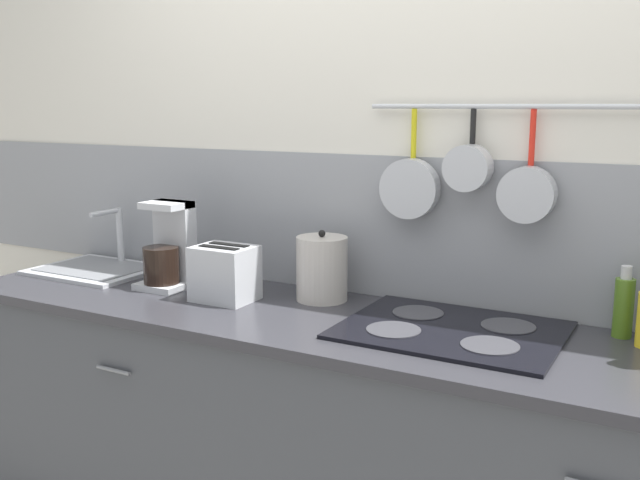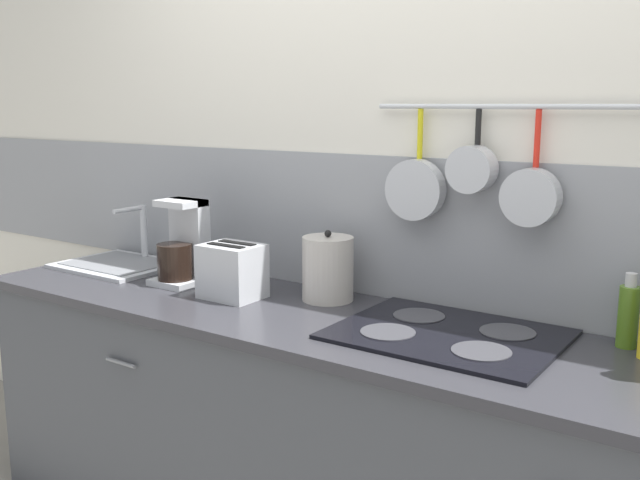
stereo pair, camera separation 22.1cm
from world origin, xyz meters
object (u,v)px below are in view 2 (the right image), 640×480
object	(u,v)px
toaster	(232,271)
bottle_sesame_oil	(628,315)
coffee_maker	(183,249)
kettle	(328,269)

from	to	relation	value
toaster	bottle_sesame_oil	size ratio (longest dim) A/B	1.03
coffee_maker	toaster	distance (m)	0.29
toaster	kettle	world-z (taller)	kettle
coffee_maker	kettle	xyz separation A→B (m)	(0.58, 0.11, -0.02)
toaster	bottle_sesame_oil	bearing A→B (deg)	10.71
toaster	bottle_sesame_oil	xyz separation A→B (m)	(1.24, 0.24, -0.00)
coffee_maker	kettle	size ratio (longest dim) A/B	1.30
coffee_maker	bottle_sesame_oil	distance (m)	1.54
toaster	kettle	size ratio (longest dim) A/B	0.89
kettle	bottle_sesame_oil	xyz separation A→B (m)	(0.95, 0.07, -0.02)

